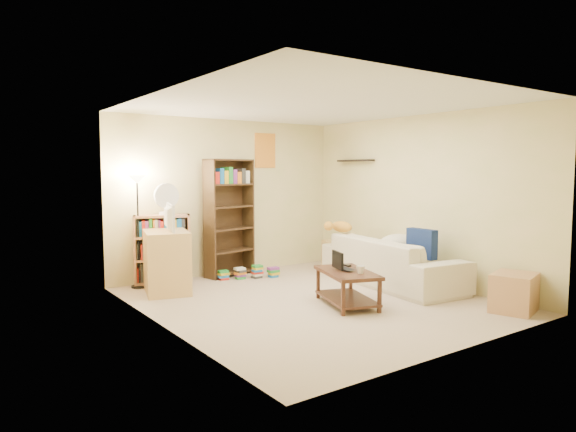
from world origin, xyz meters
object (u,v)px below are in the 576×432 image
(tabby_cat, at_px, (339,227))
(short_bookshelf, at_px, (162,250))
(mug, at_px, (361,270))
(tall_bookshelf, at_px, (229,215))
(desk_fan, at_px, (166,199))
(laptop, at_px, (348,269))
(sofa, at_px, (391,261))
(tv_stand, at_px, (167,262))
(television, at_px, (166,218))
(coffee_table, at_px, (347,283))
(side_table, at_px, (337,255))
(end_cabinet, at_px, (514,292))
(floor_lamp, at_px, (137,198))

(tabby_cat, distance_m, short_bookshelf, 2.77)
(mug, distance_m, tall_bookshelf, 2.76)
(short_bookshelf, distance_m, desk_fan, 0.75)
(tabby_cat, relative_size, laptop, 1.62)
(sofa, distance_m, tv_stand, 3.24)
(tall_bookshelf, bearing_deg, short_bookshelf, 167.75)
(desk_fan, bearing_deg, short_bookshelf, 140.44)
(mug, height_order, desk_fan, desk_fan)
(television, xyz_separation_m, tall_bookshelf, (1.27, 0.51, -0.06))
(short_bookshelf, xyz_separation_m, desk_fan, (0.06, -0.05, 0.75))
(sofa, bearing_deg, tall_bookshelf, 47.18)
(television, bearing_deg, tall_bookshelf, -52.59)
(laptop, relative_size, tall_bookshelf, 0.18)
(coffee_table, xyz_separation_m, laptop, (0.05, 0.05, 0.16))
(tv_stand, bearing_deg, side_table, 14.10)
(tabby_cat, height_order, desk_fan, desk_fan)
(coffee_table, bearing_deg, tabby_cat, 71.15)
(coffee_table, distance_m, tv_stand, 2.51)
(tabby_cat, xyz_separation_m, short_bookshelf, (-2.57, 1.00, -0.27))
(tabby_cat, bearing_deg, end_cabinet, -84.14)
(laptop, bearing_deg, sofa, -63.98)
(mug, distance_m, end_cabinet, 1.84)
(television, bearing_deg, side_table, -75.90)
(side_table, bearing_deg, short_bookshelf, 168.64)
(desk_fan, bearing_deg, coffee_table, -60.66)
(short_bookshelf, xyz_separation_m, floor_lamp, (-0.35, 0.00, 0.77))
(floor_lamp, distance_m, side_table, 3.46)
(short_bookshelf, xyz_separation_m, end_cabinet, (2.86, -3.84, -0.29))
(tabby_cat, distance_m, tv_stand, 2.78)
(tv_stand, distance_m, side_table, 3.04)
(coffee_table, distance_m, laptop, 0.18)
(coffee_table, height_order, end_cabinet, end_cabinet)
(television, relative_size, tall_bookshelf, 0.34)
(mug, bearing_deg, coffee_table, 93.16)
(sofa, xyz_separation_m, mug, (-1.33, -0.75, 0.14))
(tabby_cat, distance_m, laptop, 1.83)
(laptop, distance_m, tv_stand, 2.51)
(tabby_cat, xyz_separation_m, tv_stand, (-2.71, 0.49, -0.36))
(coffee_table, height_order, desk_fan, desk_fan)
(mug, relative_size, tall_bookshelf, 0.06)
(desk_fan, xyz_separation_m, floor_lamp, (-0.41, 0.05, 0.02))
(sofa, distance_m, tabby_cat, 1.06)
(mug, height_order, end_cabinet, mug)
(sofa, xyz_separation_m, desk_fan, (-2.70, 1.90, 0.92))
(tv_stand, bearing_deg, sofa, -10.93)
(sofa, bearing_deg, tv_stand, 70.91)
(coffee_table, height_order, side_table, side_table)
(laptop, xyz_separation_m, short_bookshelf, (-1.48, 2.43, 0.07))
(coffee_table, xyz_separation_m, side_table, (1.47, 1.90, -0.04))
(end_cabinet, bearing_deg, short_bookshelf, 126.71)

